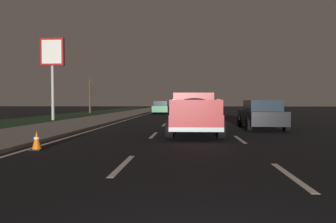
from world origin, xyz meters
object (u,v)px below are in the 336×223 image
Objects in this scene: sedan_black at (261,114)px; pickup_truck at (194,112)px; bare_tree_far at (90,95)px; sedan_green at (161,107)px; traffic_cone_near at (37,141)px; gas_price_sign at (52,59)px.

pickup_truck is at bearing 128.39° from sedan_black.
pickup_truck reaches higher than sedan_black.
bare_tree_far reaches higher than pickup_truck.
sedan_green is at bearing 19.45° from sedan_black.
bare_tree_far reaches higher than traffic_cone_near.
sedan_green is at bearing -2.90° from traffic_cone_near.
gas_price_sign is at bearing -172.44° from bare_tree_far.
sedan_black is 11.53m from traffic_cone_near.
traffic_cone_near is (-7.80, 8.49, -0.50)m from sedan_black.
bare_tree_far is (16.04, 2.13, -2.49)m from gas_price_sign.
sedan_black is 0.89× the size of bare_tree_far.
sedan_black is 7.64× the size of traffic_cone_near.
pickup_truck reaches higher than sedan_green.
gas_price_sign reaches higher than sedan_black.
gas_price_sign is (-12.72, 7.63, 4.10)m from sedan_green.
gas_price_sign is at bearing 63.54° from sedan_black.
sedan_black is 1.00× the size of sedan_green.
sedan_black is at bearing -47.43° from traffic_cone_near.
gas_price_sign reaches higher than sedan_green.
gas_price_sign is at bearing 22.37° from traffic_cone_near.
sedan_green is 0.68× the size of gas_price_sign.
pickup_truck is 29.42m from bare_tree_far.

